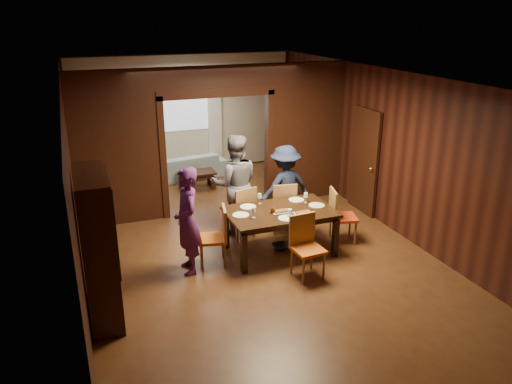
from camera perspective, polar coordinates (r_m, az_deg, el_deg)
name	(u,v)px	position (r m, az deg, el deg)	size (l,w,h in m)	color
floor	(245,240)	(8.97, -1.28, -5.53)	(9.00, 9.00, 0.00)	#4C2715
ceiling	(243,75)	(8.14, -1.44, 13.20)	(5.50, 9.00, 0.02)	silver
room_walls	(213,135)	(10.16, -4.90, 6.53)	(5.52, 9.01, 2.90)	black
person_purple	(187,221)	(7.69, -7.85, -3.32)	(0.62, 0.41, 1.69)	#541F5C
person_grey	(235,184)	(9.02, -2.43, 0.89)	(0.89, 0.69, 1.83)	slate
person_navy	(285,187)	(9.26, 3.33, 0.58)	(1.02, 0.59, 1.58)	#171F3A
sofa	(184,166)	(12.27, -8.26, 2.92)	(2.02, 0.79, 0.59)	#92B5C0
serving_bowl	(282,206)	(8.35, 2.98, -1.57)	(0.31, 0.31, 0.08)	black
dining_table	(280,231)	(8.40, 2.73, -4.52)	(1.76, 1.09, 0.76)	black
coffee_table	(198,180)	(11.53, -6.67, 1.36)	(0.80, 0.50, 0.40)	black
chair_left	(212,237)	(7.99, -5.02, -5.11)	(0.44, 0.44, 0.97)	#C65A12
chair_right	(344,216)	(8.88, 9.97, -2.68)	(0.44, 0.44, 0.97)	red
chair_far_l	(240,211)	(8.93, -1.86, -2.24)	(0.44, 0.44, 0.97)	#D24113
chair_far_r	(282,206)	(9.18, 2.98, -1.63)	(0.44, 0.44, 0.97)	orange
chair_near	(308,248)	(7.65, 5.98, -6.36)	(0.44, 0.44, 0.97)	#C85412
hutch	(98,247)	(6.78, -17.61, -6.06)	(0.40, 1.20, 2.00)	black
door_right	(364,161)	(10.14, 12.27, 3.45)	(0.06, 0.90, 2.10)	black
window_far	(184,104)	(12.55, -8.20, 9.92)	(1.20, 0.03, 1.30)	silver
curtain_left	(155,125)	(12.46, -11.44, 7.54)	(0.35, 0.06, 2.40)	white
curtain_right	(215,120)	(12.78, -4.75, 8.17)	(0.35, 0.06, 2.40)	white
plate_left	(241,215)	(8.06, -1.75, -2.63)	(0.27, 0.27, 0.01)	white
plate_far_l	(248,207)	(8.38, -0.92, -1.70)	(0.27, 0.27, 0.01)	white
plate_far_r	(296,200)	(8.71, 4.64, -0.89)	(0.27, 0.27, 0.01)	silver
plate_right	(317,205)	(8.50, 6.94, -1.53)	(0.27, 0.27, 0.01)	silver
plate_near	(287,218)	(7.94, 3.51, -3.02)	(0.27, 0.27, 0.01)	white
platter_a	(281,211)	(8.17, 2.82, -2.22)	(0.30, 0.20, 0.04)	gray
platter_b	(303,213)	(8.13, 5.36, -2.40)	(0.30, 0.20, 0.04)	gray
wineglass_left	(253,213)	(7.92, -0.30, -2.39)	(0.08, 0.08, 0.18)	silver
wineglass_far	(260,199)	(8.50, 0.41, -0.76)	(0.08, 0.08, 0.18)	silver
wineglass_right	(306,198)	(8.59, 5.71, -0.65)	(0.08, 0.08, 0.18)	silver
tumbler	(290,213)	(7.97, 3.87, -2.44)	(0.07, 0.07, 0.14)	white
condiment_jar	(273,210)	(8.12, 1.92, -2.08)	(0.08, 0.08, 0.11)	#512212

